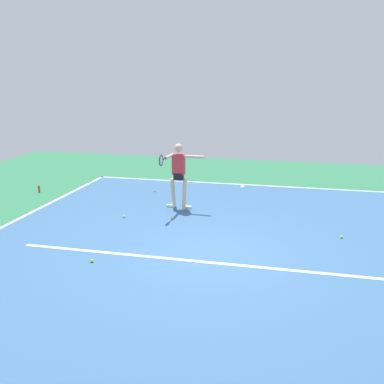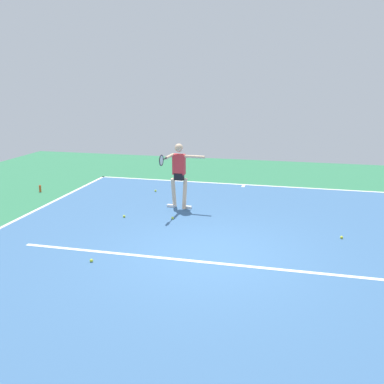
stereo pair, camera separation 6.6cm
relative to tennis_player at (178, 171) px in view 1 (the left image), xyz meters
name	(u,v)px [view 1 (the left image)]	position (x,y,z in m)	size (l,w,h in m)	color
ground_plane	(210,254)	(-1.47, 3.02, -1.07)	(22.13, 22.13, 0.00)	#2D754C
court_surface	(210,254)	(-1.47, 3.02, -1.07)	(10.71, 12.58, 0.00)	#38608E
court_line_baseline_near	(243,184)	(-1.47, -3.21, -1.07)	(10.71, 0.10, 0.01)	white
court_line_service	(206,262)	(-1.47, 3.44, -1.07)	(8.03, 0.10, 0.01)	white
court_line_centre_mark	(242,186)	(-1.47, -3.01, -1.07)	(0.10, 0.30, 0.01)	white
tennis_player	(178,171)	(0.00, 0.00, 0.00)	(1.10, 1.20, 1.84)	beige
tennis_ball_by_sideline	(92,261)	(0.74, 3.96, -1.04)	(0.07, 0.07, 0.07)	#CCE033
tennis_ball_near_service_line	(124,216)	(1.19, 1.17, -1.04)	(0.07, 0.07, 0.07)	#C6E53D
tennis_ball_centre_court	(172,218)	(-0.09, 1.00, -1.04)	(0.07, 0.07, 0.07)	#C6E53D
tennis_ball_far_corner	(155,191)	(1.22, -1.57, -1.04)	(0.07, 0.07, 0.07)	#C6E53D
tennis_ball_near_player	(341,237)	(-4.24, 1.46, -1.04)	(0.07, 0.07, 0.07)	yellow
water_bottle	(39,189)	(4.87, -0.69, -0.96)	(0.07, 0.07, 0.22)	#D84C1E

